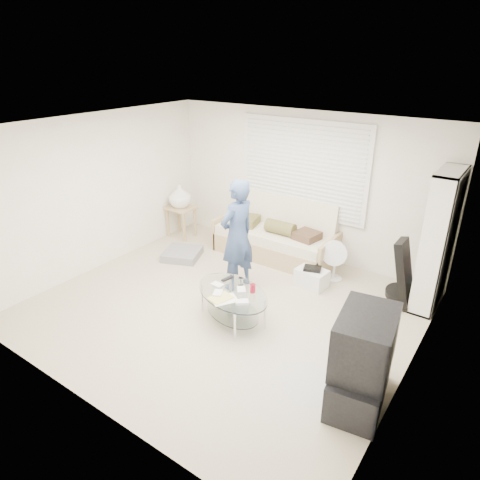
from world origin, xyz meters
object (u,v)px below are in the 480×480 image
Objects in this scene: bookshelf at (438,241)px; tv_unit at (362,360)px; coffee_table at (232,297)px; futon_sofa at (276,238)px.

bookshelf is 1.90× the size of tv_unit.
tv_unit is at bearing -93.03° from bookshelf.
coffee_table is (-1.91, 0.42, -0.15)m from tv_unit.
coffee_table is at bearing 167.57° from tv_unit.
tv_unit is (2.46, -2.48, 0.16)m from futon_sofa.
bookshelf is 2.41m from tv_unit.
futon_sofa is 1.09× the size of bookshelf.
tv_unit is at bearing -12.43° from coffee_table.
bookshelf reaches higher than coffee_table.
futon_sofa is 1.57× the size of coffee_table.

